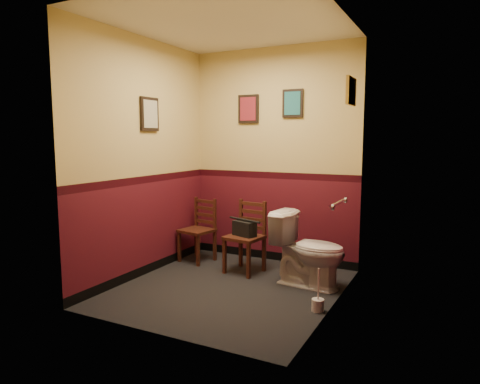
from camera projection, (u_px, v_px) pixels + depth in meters
The scene contains 17 objects.
floor at pixel (229, 288), 4.53m from camera, with size 2.20×2.40×0.00m, color black.
ceiling at pixel (228, 23), 4.19m from camera, with size 2.20×2.40×0.00m, color silver.
wall_back at pixel (274, 156), 5.42m from camera, with size 2.20×2.70×0.00m, color #50111D.
wall_front at pixel (155, 168), 3.29m from camera, with size 2.20×2.70×0.00m, color #50111D.
wall_left at pixel (144, 158), 4.85m from camera, with size 2.40×2.70×0.00m, color #50111D.
wall_right at pixel (336, 164), 3.86m from camera, with size 2.40×2.70×0.00m, color #50111D.
grab_bar at pixel (338, 203), 4.15m from camera, with size 0.05×0.56×0.06m.
framed_print_back_a at pixel (248, 109), 5.48m from camera, with size 0.28×0.04×0.36m.
framed_print_back_b at pixel (293, 103), 5.21m from camera, with size 0.26×0.04×0.34m.
framed_print_left at pixel (150, 114), 4.87m from camera, with size 0.04×0.30×0.38m.
framed_print_right at pixel (351, 91), 4.32m from camera, with size 0.04×0.34×0.28m.
toilet at pixel (309, 250), 4.56m from camera, with size 0.44×0.79×0.78m, color white.
toilet_brush at pixel (318, 304), 3.92m from camera, with size 0.11×0.11×0.41m.
chair_left at pixel (199, 230), 5.51m from camera, with size 0.43×0.43×0.80m.
chair_right at pixel (246, 237), 5.05m from camera, with size 0.44×0.44×0.84m.
handbag at pixel (244, 228), 5.00m from camera, with size 0.31×0.22×0.20m.
tp_stack at pixel (297, 258), 5.21m from camera, with size 0.23×0.14×0.31m.
Camera 1 is at (2.07, -3.84, 1.58)m, focal length 32.00 mm.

